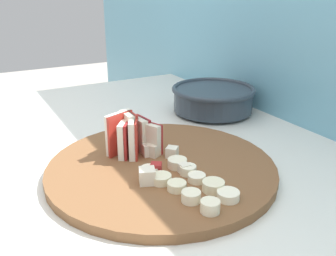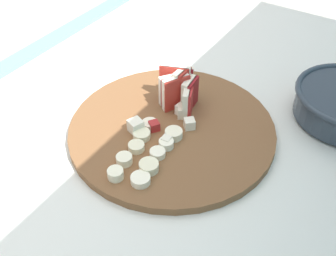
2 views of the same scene
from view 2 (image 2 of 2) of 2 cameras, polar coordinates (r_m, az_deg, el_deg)
cutting_board at (r=0.69m, az=0.53°, el=-0.22°), size 0.34×0.34×0.01m
apple_wedge_fan at (r=0.72m, az=1.77°, el=5.26°), size 0.07×0.08×0.07m
apple_dice_pile at (r=0.69m, az=-0.15°, el=1.04°), size 0.10×0.09×0.02m
banana_slice_rows at (r=0.64m, az=-3.01°, el=-3.24°), size 0.14×0.08×0.01m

